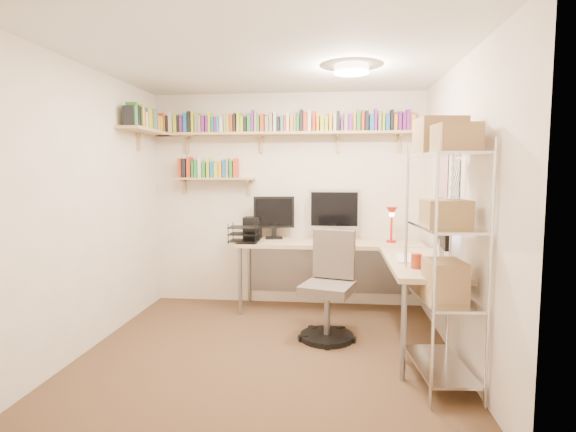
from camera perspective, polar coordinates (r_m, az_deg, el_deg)
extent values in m
plane|color=#49311F|center=(4.17, -2.40, -16.60)|extent=(3.20, 3.20, 0.00)
cube|color=beige|center=(5.36, -0.15, 2.09)|extent=(3.20, 0.04, 2.50)
cube|color=beige|center=(4.41, -23.54, 0.88)|extent=(0.04, 3.00, 2.50)
cube|color=beige|center=(3.98, 20.99, 0.52)|extent=(0.04, 3.00, 2.50)
cube|color=beige|center=(2.41, -7.65, -2.19)|extent=(3.20, 0.04, 2.50)
cube|color=silver|center=(3.98, -2.56, 19.03)|extent=(3.20, 3.00, 0.04)
cube|color=silver|center=(4.49, 19.17, 4.95)|extent=(0.01, 0.30, 0.42)
cube|color=silver|center=(4.11, 20.43, 4.18)|extent=(0.01, 0.28, 0.38)
cylinder|color=#FFEAC6|center=(4.12, 8.05, 17.92)|extent=(0.30, 0.30, 0.06)
cube|color=tan|center=(5.25, -0.30, 10.43)|extent=(3.05, 0.25, 0.03)
cube|color=tan|center=(5.21, -17.45, 10.22)|extent=(0.25, 1.00, 0.03)
cube|color=tan|center=(5.41, -9.28, 4.70)|extent=(0.95, 0.20, 0.02)
cube|color=tan|center=(5.56, -12.77, 9.30)|extent=(0.03, 0.20, 0.20)
cube|color=tan|center=(5.35, -3.46, 9.58)|extent=(0.03, 0.20, 0.20)
cube|color=tan|center=(5.28, 6.36, 9.61)|extent=(0.03, 0.20, 0.20)
cube|color=tan|center=(5.33, 14.01, 9.44)|extent=(0.03, 0.20, 0.20)
cube|color=#2A8031|center=(5.61, -15.65, 11.12)|extent=(0.03, 0.13, 0.20)
cube|color=#A6BE23|center=(5.59, -15.28, 11.02)|extent=(0.03, 0.15, 0.18)
cube|color=black|center=(5.58, -14.95, 11.12)|extent=(0.03, 0.14, 0.20)
cube|color=beige|center=(5.57, -14.54, 11.31)|extent=(0.04, 0.14, 0.23)
cube|color=#A6BE23|center=(5.55, -14.00, 11.25)|extent=(0.04, 0.13, 0.21)
cube|color=black|center=(5.54, -13.59, 11.22)|extent=(0.02, 0.14, 0.20)
cube|color=#6E217B|center=(5.52, -13.25, 11.19)|extent=(0.04, 0.13, 0.19)
cube|color=#1E5E9C|center=(5.51, -12.77, 11.40)|extent=(0.04, 0.15, 0.23)
cube|color=black|center=(5.50, -12.33, 11.54)|extent=(0.04, 0.13, 0.25)
cube|color=#A6BE23|center=(5.49, -11.89, 11.54)|extent=(0.03, 0.13, 0.24)
cube|color=gray|center=(5.47, -11.40, 11.45)|extent=(0.04, 0.11, 0.22)
cube|color=gray|center=(5.46, -10.99, 11.29)|extent=(0.03, 0.15, 0.19)
cube|color=#6E217B|center=(5.45, -10.59, 11.32)|extent=(0.03, 0.15, 0.19)
cube|color=#6E217B|center=(5.44, -10.19, 11.36)|extent=(0.02, 0.12, 0.19)
cube|color=#A6BE23|center=(5.43, -9.85, 11.60)|extent=(0.03, 0.11, 0.24)
cube|color=#1E5E9C|center=(5.41, -9.42, 11.30)|extent=(0.03, 0.12, 0.18)
cube|color=#6E217B|center=(5.41, -9.07, 11.33)|extent=(0.03, 0.11, 0.18)
cube|color=teal|center=(5.40, -8.77, 11.38)|extent=(0.02, 0.12, 0.19)
cube|color=beige|center=(5.39, -8.34, 11.36)|extent=(0.04, 0.14, 0.18)
cube|color=gray|center=(5.38, -7.89, 11.57)|extent=(0.03, 0.13, 0.21)
cube|color=#A6BE23|center=(5.37, -7.56, 11.52)|extent=(0.02, 0.11, 0.20)
cube|color=red|center=(5.36, -7.14, 11.55)|extent=(0.04, 0.12, 0.21)
cube|color=black|center=(5.36, -6.69, 11.63)|extent=(0.02, 0.15, 0.22)
cube|color=#A6BE23|center=(5.35, -6.24, 11.71)|extent=(0.04, 0.12, 0.23)
cube|color=#A6BE23|center=(5.34, -5.80, 11.45)|extent=(0.03, 0.11, 0.18)
cube|color=black|center=(5.33, -5.38, 11.45)|extent=(0.03, 0.12, 0.18)
cube|color=#2A8031|center=(5.32, -4.89, 11.54)|extent=(0.04, 0.12, 0.19)
cube|color=#6E217B|center=(5.32, -4.46, 11.87)|extent=(0.03, 0.13, 0.25)
cube|color=gray|center=(5.31, -4.05, 11.72)|extent=(0.03, 0.12, 0.22)
cube|color=#2A8031|center=(5.30, -3.73, 11.57)|extent=(0.02, 0.12, 0.19)
cube|color=red|center=(5.30, -3.24, 11.67)|extent=(0.04, 0.14, 0.21)
cube|color=gray|center=(5.29, -2.63, 11.53)|extent=(0.04, 0.13, 0.18)
cube|color=gray|center=(5.28, -2.12, 11.77)|extent=(0.03, 0.14, 0.22)
cube|color=beige|center=(5.28, -1.62, 11.83)|extent=(0.03, 0.12, 0.23)
cube|color=black|center=(5.27, -1.20, 11.51)|extent=(0.04, 0.11, 0.17)
cube|color=teal|center=(5.26, -0.72, 11.59)|extent=(0.03, 0.12, 0.18)
cube|color=red|center=(5.26, -0.35, 11.60)|extent=(0.02, 0.12, 0.19)
cube|color=beige|center=(5.26, 0.02, 11.76)|extent=(0.03, 0.12, 0.21)
cube|color=orange|center=(5.25, 0.51, 11.61)|extent=(0.03, 0.11, 0.19)
cube|color=gray|center=(5.25, 0.91, 11.76)|extent=(0.02, 0.13, 0.21)
cube|color=#2A8031|center=(5.25, 1.28, 11.64)|extent=(0.03, 0.13, 0.19)
cube|color=black|center=(5.25, 1.72, 11.97)|extent=(0.04, 0.11, 0.25)
cube|color=red|center=(5.24, 2.24, 11.83)|extent=(0.04, 0.12, 0.22)
cube|color=beige|center=(5.24, 2.77, 11.88)|extent=(0.04, 0.13, 0.23)
cube|color=red|center=(5.24, 3.34, 11.88)|extent=(0.03, 0.12, 0.23)
cube|color=orange|center=(5.23, 3.82, 11.71)|extent=(0.03, 0.15, 0.20)
cube|color=#A6BE23|center=(5.23, 4.37, 11.67)|extent=(0.04, 0.14, 0.19)
cube|color=#A6BE23|center=(5.23, 4.90, 11.56)|extent=(0.04, 0.11, 0.18)
cube|color=orange|center=(5.23, 5.45, 11.84)|extent=(0.03, 0.14, 0.23)
cube|color=beige|center=(5.23, 5.97, 11.69)|extent=(0.03, 0.12, 0.20)
cube|color=black|center=(5.23, 6.39, 11.82)|extent=(0.04, 0.13, 0.23)
cube|color=#6E217B|center=(5.23, 6.87, 11.58)|extent=(0.02, 0.14, 0.18)
cube|color=gray|center=(5.23, 7.35, 11.84)|extent=(0.04, 0.12, 0.23)
cube|color=#6E217B|center=(5.23, 7.91, 11.64)|extent=(0.04, 0.11, 0.20)
cube|color=orange|center=(5.24, 8.43, 11.78)|extent=(0.02, 0.12, 0.22)
cube|color=#2A8031|center=(5.24, 8.92, 11.84)|extent=(0.04, 0.12, 0.24)
cube|color=red|center=(5.24, 9.47, 11.80)|extent=(0.03, 0.12, 0.23)
cube|color=black|center=(5.24, 9.95, 11.76)|extent=(0.04, 0.15, 0.23)
cube|color=#1E5E9C|center=(5.25, 10.55, 11.52)|extent=(0.04, 0.14, 0.19)
cube|color=#6E217B|center=(5.25, 11.04, 11.85)|extent=(0.03, 0.13, 0.25)
cube|color=gray|center=(5.25, 11.55, 11.58)|extent=(0.03, 0.12, 0.20)
cube|color=#A6BE23|center=(5.26, 12.00, 11.69)|extent=(0.02, 0.15, 0.22)
cube|color=#1E5E9C|center=(5.26, 12.48, 11.41)|extent=(0.04, 0.13, 0.17)
cube|color=black|center=(5.27, 13.02, 11.72)|extent=(0.03, 0.12, 0.23)
cube|color=orange|center=(5.27, 13.44, 11.40)|extent=(0.03, 0.15, 0.18)
cube|color=#6E217B|center=(5.28, 13.98, 11.57)|extent=(0.04, 0.11, 0.21)
cube|color=#6E217B|center=(5.29, 14.48, 11.50)|extent=(0.03, 0.14, 0.20)
cube|color=#6E217B|center=(5.29, 14.97, 11.63)|extent=(0.04, 0.15, 0.23)
cube|color=orange|center=(5.30, 15.50, 11.31)|extent=(0.04, 0.14, 0.18)
cube|color=black|center=(4.82, -19.59, 11.92)|extent=(0.12, 0.03, 0.20)
cube|color=#2A8031|center=(4.85, -19.41, 11.92)|extent=(0.12, 0.03, 0.21)
cube|color=#2A8031|center=(4.89, -19.23, 12.09)|extent=(0.12, 0.03, 0.24)
cube|color=black|center=(4.93, -19.02, 11.91)|extent=(0.12, 0.03, 0.22)
cube|color=black|center=(4.96, -18.83, 11.80)|extent=(0.13, 0.03, 0.21)
cube|color=#A6BE23|center=(5.00, -18.63, 11.93)|extent=(0.15, 0.03, 0.24)
cube|color=red|center=(5.04, -18.43, 11.75)|extent=(0.13, 0.04, 0.21)
cube|color=beige|center=(5.07, -18.22, 11.47)|extent=(0.15, 0.04, 0.17)
cube|color=#1E5E9C|center=(5.12, -18.02, 11.66)|extent=(0.12, 0.03, 0.21)
cube|color=#A6BE23|center=(5.16, -17.82, 11.74)|extent=(0.13, 0.04, 0.24)
cube|color=orange|center=(5.20, -17.60, 11.71)|extent=(0.13, 0.03, 0.24)
cube|color=#2A8031|center=(5.25, -17.37, 11.59)|extent=(0.14, 0.04, 0.23)
cube|color=#1E5E9C|center=(5.28, -17.20, 11.59)|extent=(0.13, 0.03, 0.23)
cube|color=orange|center=(5.32, -17.03, 11.58)|extent=(0.12, 0.02, 0.24)
cube|color=#1E5E9C|center=(5.35, -16.89, 11.54)|extent=(0.12, 0.03, 0.24)
cube|color=orange|center=(5.40, -16.67, 11.18)|extent=(0.12, 0.04, 0.18)
cube|color=#A6BE23|center=(5.44, -16.45, 11.11)|extent=(0.14, 0.04, 0.17)
cube|color=orange|center=(5.48, -16.30, 11.11)|extent=(0.12, 0.03, 0.18)
cube|color=red|center=(5.51, -16.17, 11.29)|extent=(0.13, 0.03, 0.22)
cube|color=orange|center=(5.54, -16.04, 11.22)|extent=(0.12, 0.03, 0.21)
cube|color=#6E217B|center=(5.58, -15.86, 11.15)|extent=(0.13, 0.04, 0.21)
cube|color=red|center=(5.53, -13.44, 5.96)|extent=(0.04, 0.11, 0.23)
cube|color=black|center=(5.52, -12.91, 5.95)|extent=(0.04, 0.15, 0.23)
cube|color=red|center=(5.50, -12.34, 6.05)|extent=(0.04, 0.15, 0.24)
cube|color=#2A8031|center=(5.48, -11.88, 5.79)|extent=(0.02, 0.14, 0.19)
cube|color=#2A8031|center=(5.47, -11.48, 5.89)|extent=(0.04, 0.15, 0.21)
cube|color=beige|center=(5.46, -11.03, 6.12)|extent=(0.04, 0.13, 0.25)
cube|color=#2A8031|center=(5.44, -10.53, 5.75)|extent=(0.04, 0.12, 0.18)
cube|color=#A6BE23|center=(5.43, -10.02, 6.03)|extent=(0.03, 0.11, 0.23)
cube|color=#1E5E9C|center=(5.42, -9.50, 5.83)|extent=(0.04, 0.12, 0.19)
cube|color=#A6BE23|center=(5.40, -9.01, 5.79)|extent=(0.04, 0.13, 0.18)
cube|color=orange|center=(5.39, -8.51, 5.89)|extent=(0.04, 0.12, 0.20)
cube|color=#1E5E9C|center=(5.38, -7.99, 5.99)|extent=(0.04, 0.13, 0.21)
cube|color=gray|center=(5.37, -7.61, 6.07)|extent=(0.02, 0.15, 0.23)
cube|color=#2A8031|center=(5.36, -7.16, 5.92)|extent=(0.04, 0.12, 0.20)
cube|color=red|center=(5.35, -6.63, 6.07)|extent=(0.04, 0.14, 0.23)
cube|color=tan|center=(5.11, 5.25, -3.45)|extent=(2.05, 0.65, 0.04)
cube|color=tan|center=(4.15, 16.95, -5.75)|extent=(0.65, 1.40, 0.04)
cylinder|color=gray|center=(5.03, -6.08, -8.24)|extent=(0.04, 0.04, 0.76)
cylinder|color=gray|center=(5.54, -4.92, -6.93)|extent=(0.04, 0.04, 0.76)
cylinder|color=gray|center=(5.55, 16.98, -7.13)|extent=(0.04, 0.04, 0.76)
cylinder|color=gray|center=(3.60, 14.45, -14.04)|extent=(0.04, 0.04, 0.76)
cylinder|color=gray|center=(3.71, 22.95, -13.67)|extent=(0.04, 0.04, 0.76)
cube|color=gray|center=(5.45, 5.25, -6.58)|extent=(1.94, 0.02, 0.59)
cube|color=silver|center=(5.19, 5.90, 0.89)|extent=(0.59, 0.03, 0.45)
cube|color=black|center=(5.17, 5.90, 0.87)|extent=(0.54, 0.00, 0.39)
cube|color=black|center=(5.24, -1.80, 0.49)|extent=(0.47, 0.03, 0.37)
cube|color=black|center=(4.19, 18.98, -0.79)|extent=(0.03, 0.63, 0.41)
cube|color=white|center=(4.18, 18.69, -0.79)|extent=(0.00, 0.56, 0.35)
cube|color=white|center=(4.91, 5.85, -3.46)|extent=(0.45, 0.14, 0.02)
cube|color=white|center=(4.17, 14.63, -5.22)|extent=(0.14, 0.43, 0.02)
cylinder|color=#AE160E|center=(5.14, 12.96, -3.14)|extent=(0.11, 0.11, 0.02)
cylinder|color=#AE160E|center=(5.12, 13.00, -1.35)|extent=(0.03, 0.03, 0.30)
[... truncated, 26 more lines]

